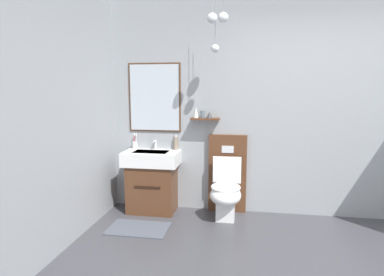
% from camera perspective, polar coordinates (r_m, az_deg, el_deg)
% --- Properties ---
extents(wall_back, '(5.23, 0.65, 2.75)m').
position_cam_1_polar(wall_back, '(4.26, 19.48, 5.47)').
color(wall_back, '#999EA3').
rests_on(wall_back, ground).
extents(wall_left, '(0.12, 3.80, 2.75)m').
position_cam_1_polar(wall_left, '(2.97, -27.93, 3.80)').
color(wall_left, '#999EA3').
rests_on(wall_left, ground).
extents(bath_mat, '(0.68, 0.44, 0.01)m').
position_cam_1_polar(bath_mat, '(3.90, -9.29, -15.24)').
color(bath_mat, '#474C56').
rests_on(bath_mat, ground).
extents(vanity_sink_left, '(0.70, 0.45, 0.79)m').
position_cam_1_polar(vanity_sink_left, '(4.28, -6.94, -7.15)').
color(vanity_sink_left, '#56331E').
rests_on(vanity_sink_left, ground).
extents(tap_on_left_sink, '(0.03, 0.13, 0.11)m').
position_cam_1_polar(tap_on_left_sink, '(4.33, -6.45, -0.98)').
color(tap_on_left_sink, silver).
rests_on(tap_on_left_sink, vanity_sink_left).
extents(toilet, '(0.48, 0.62, 1.00)m').
position_cam_1_polar(toilet, '(4.12, 6.00, -8.40)').
color(toilet, '#56331E').
rests_on(toilet, ground).
extents(toothbrush_cup, '(0.07, 0.07, 0.21)m').
position_cam_1_polar(toothbrush_cup, '(4.40, -9.87, -1.11)').
color(toothbrush_cup, silver).
rests_on(toothbrush_cup, vanity_sink_left).
extents(soap_dispenser, '(0.06, 0.06, 0.20)m').
position_cam_1_polar(soap_dispenser, '(4.26, -2.84, -0.88)').
color(soap_dispenser, gray).
rests_on(soap_dispenser, vanity_sink_left).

